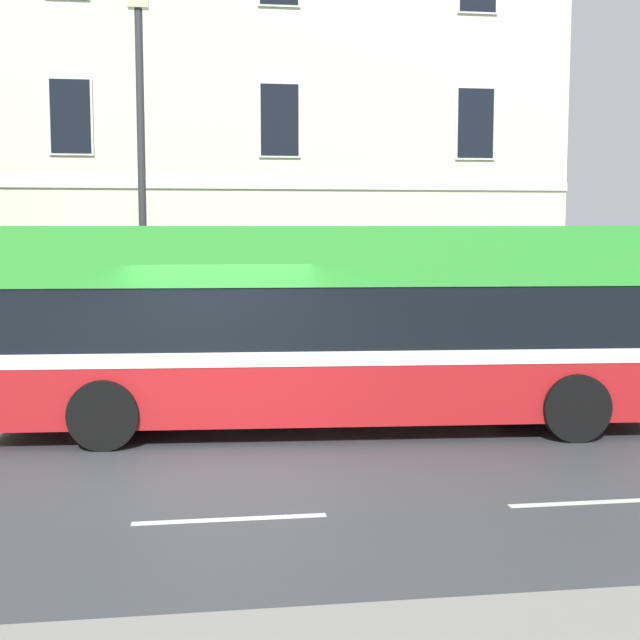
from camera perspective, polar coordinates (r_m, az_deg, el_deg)
The scene contains 5 objects.
ground_plane at distance 12.07m, azimuth -6.36°, elevation -8.50°, with size 60.00×56.00×0.18m.
georgian_townhouse at distance 26.58m, azimuth -9.04°, elevation 13.75°, with size 19.61×10.19×12.93m.
iron_verge_railing at distance 15.31m, azimuth -9.24°, elevation -3.01°, with size 13.43×0.04×0.97m.
single_decker_bus at distance 13.30m, azimuth 1.09°, elevation -0.09°, with size 10.08×3.23×3.01m.
street_lamp_post at distance 16.35m, azimuth -11.38°, elevation 9.86°, with size 0.36×0.24×7.03m.
Camera 1 is at (-0.35, -10.72, 3.00)m, focal length 49.90 mm.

